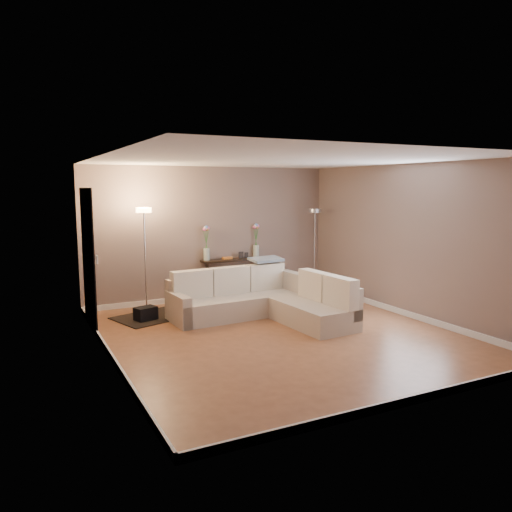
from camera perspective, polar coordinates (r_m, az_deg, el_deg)
name	(u,v)px	position (r m, az deg, el deg)	size (l,w,h in m)	color
floor	(280,335)	(7.63, 2.72, -9.00)	(5.00, 5.50, 0.01)	#975936
ceiling	(281,159)	(7.31, 2.86, 10.98)	(5.00, 5.50, 0.01)	white
wall_back	(211,234)	(9.84, -5.12, 2.56)	(5.00, 0.02, 2.60)	gray
wall_front	(418,280)	(5.16, 18.02, -2.67)	(5.00, 0.02, 2.60)	gray
wall_left	(105,260)	(6.51, -16.85, -0.49)	(0.02, 5.50, 2.60)	gray
wall_right	(409,241)	(8.85, 17.11, 1.65)	(0.02, 5.50, 2.60)	gray
baseboard_back	(213,296)	(10.01, -4.98, -4.59)	(5.00, 0.03, 0.10)	white
baseboard_front	(411,400)	(5.53, 17.26, -15.47)	(5.00, 0.03, 0.10)	white
baseboard_left	(111,356)	(6.80, -16.21, -10.95)	(0.03, 5.50, 0.10)	white
baseboard_right	(405,313)	(9.05, 16.67, -6.25)	(0.03, 5.50, 0.10)	white
doorway	(88,259)	(8.21, -18.62, -0.29)	(0.02, 1.20, 2.20)	black
switch_plate	(97,259)	(7.36, -17.72, -0.37)	(0.02, 0.08, 0.12)	white
sectional_sofa	(264,300)	(8.48, 0.88, -5.08)	(2.49, 2.30, 0.83)	#BFAF9B
throw_blanket	(266,259)	(9.07, 1.16, -0.38)	(0.59, 0.34, 0.05)	gray
console_table	(228,276)	(9.98, -3.17, -2.29)	(1.30, 0.38, 0.79)	black
leaning_mirror	(228,239)	(10.06, -3.18, 1.91)	(0.91, 0.07, 0.71)	black
table_decor	(233,257)	(9.92, -2.69, -0.11)	(0.55, 0.12, 0.13)	orange
flower_vase_left	(206,246)	(9.70, -5.69, 1.20)	(0.15, 0.12, 0.68)	silver
flower_vase_right	(256,243)	(10.16, 0.01, 1.54)	(0.15, 0.12, 0.68)	silver
floor_lamp_lit	(145,239)	(8.89, -12.62, 1.89)	(0.33, 0.33, 1.85)	silver
floor_lamp_unlit	(315,234)	(10.38, 6.74, 2.53)	(0.29, 0.29, 1.77)	silver
charcoal_rug	(153,317)	(8.77, -11.70, -6.81)	(1.21, 0.91, 0.02)	black
black_bag	(146,313)	(8.56, -12.50, -6.43)	(0.34, 0.24, 0.22)	black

